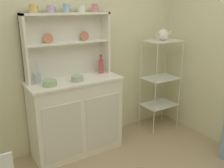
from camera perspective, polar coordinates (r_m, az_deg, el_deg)
wall_back at (r=3.05m, az=-10.08°, el=8.27°), size 3.84×0.05×2.50m
hutch_cabinet at (r=3.03m, az=-8.18°, el=-7.12°), size 1.08×0.45×0.92m
hutch_shelf_unit at (r=2.94m, az=-10.27°, el=9.79°), size 1.01×0.18×0.73m
bakers_rack at (r=3.55m, az=11.09°, el=2.11°), size 0.48×0.34×1.28m
cup_gold_0 at (r=2.76m, az=-17.54°, el=16.14°), size 0.09×0.08×0.09m
cup_lilac_1 at (r=2.81m, az=-13.86°, el=16.35°), size 0.09×0.08×0.08m
cup_sky_2 at (r=2.87m, az=-10.41°, el=16.74°), size 0.08×0.06×0.09m
cup_cream_3 at (r=2.95m, az=-6.91°, el=16.77°), size 0.09×0.08×0.08m
cup_rose_4 at (r=3.02m, az=-3.96°, el=17.00°), size 0.08×0.07×0.09m
bowl_mixing_large at (r=2.70m, az=-14.06°, el=0.23°), size 0.15×0.15×0.06m
bowl_floral_medium at (r=2.80m, az=-7.98°, el=1.24°), size 0.14×0.14×0.06m
jam_bottle at (r=3.10m, az=-2.54°, el=4.19°), size 0.06×0.06×0.23m
utensil_jar at (r=2.81m, az=-16.71°, el=1.27°), size 0.08×0.08×0.24m
porcelain_teapot at (r=3.45m, az=11.61°, el=10.98°), size 0.24×0.15×0.17m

